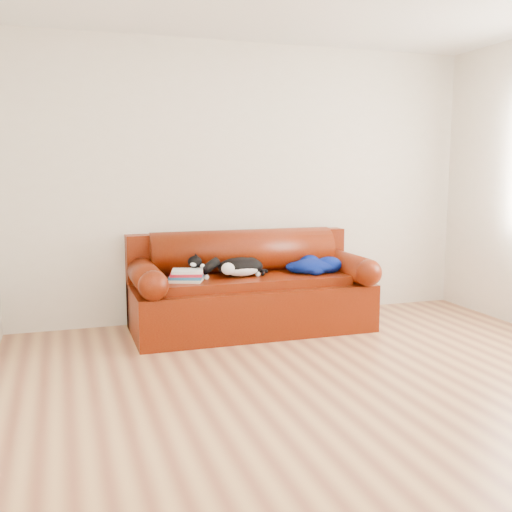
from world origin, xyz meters
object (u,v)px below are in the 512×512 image
(sofa_base, at_px, (251,304))
(cat, at_px, (240,267))
(blanket, at_px, (314,265))
(book_stack, at_px, (187,276))

(sofa_base, height_order, cat, cat)
(cat, bearing_deg, blanket, -23.30)
(book_stack, bearing_deg, blanket, 3.41)
(book_stack, bearing_deg, sofa_base, 12.08)
(book_stack, distance_m, cat, 0.50)
(blanket, bearing_deg, sofa_base, 174.14)
(sofa_base, xyz_separation_m, blanket, (0.58, -0.06, 0.33))
(sofa_base, bearing_deg, book_stack, -167.92)
(book_stack, height_order, cat, cat)
(cat, height_order, blanket, cat)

